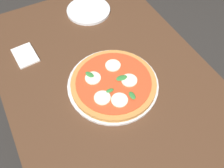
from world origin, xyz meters
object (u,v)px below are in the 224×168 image
(pizza, at_px, (113,83))
(plate_white, at_px, (89,10))
(dining_table, at_px, (121,111))
(serving_tray, at_px, (112,85))
(napkin, at_px, (25,55))

(pizza, relative_size, plate_white, 1.53)
(dining_table, xyz_separation_m, serving_tray, (-0.08, -0.00, 0.11))
(napkin, bearing_deg, serving_tray, 39.60)
(plate_white, bearing_deg, serving_tray, -13.31)
(pizza, height_order, napkin, pizza)
(dining_table, relative_size, napkin, 11.45)
(dining_table, relative_size, serving_tray, 4.01)
(dining_table, xyz_separation_m, napkin, (-0.40, -0.27, 0.10))
(plate_white, bearing_deg, dining_table, -11.08)
(dining_table, height_order, plate_white, plate_white)
(dining_table, height_order, napkin, napkin)
(dining_table, height_order, pizza, pizza)
(serving_tray, relative_size, napkin, 2.85)
(dining_table, distance_m, plate_white, 0.57)
(napkin, bearing_deg, dining_table, 34.30)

